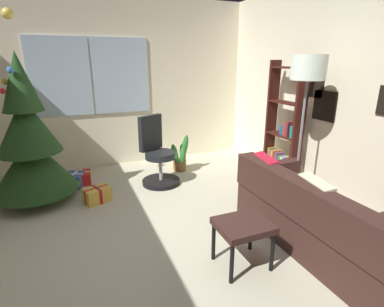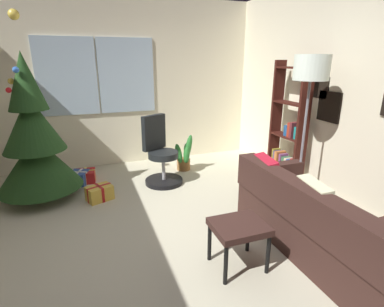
{
  "view_description": "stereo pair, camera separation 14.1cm",
  "coord_description": "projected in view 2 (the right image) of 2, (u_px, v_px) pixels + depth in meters",
  "views": [
    {
      "loc": [
        -0.73,
        -2.44,
        1.79
      ],
      "look_at": [
        0.49,
        0.52,
        0.77
      ],
      "focal_mm": 27.87,
      "sensor_mm": 36.0,
      "label": 1
    },
    {
      "loc": [
        -0.6,
        -2.49,
        1.79
      ],
      "look_at": [
        0.49,
        0.52,
        0.77
      ],
      "focal_mm": 27.87,
      "sensor_mm": 36.0,
      "label": 2
    }
  ],
  "objects": [
    {
      "name": "bookshelf",
      "position": [
        288.0,
        133.0,
        4.26
      ],
      "size": [
        0.18,
        0.64,
        1.78
      ],
      "color": "#38140F",
      "rests_on": "ground_plane"
    },
    {
      "name": "wall_back_with_windows",
      "position": [
        119.0,
        84.0,
        5.01
      ],
      "size": [
        4.64,
        0.12,
        2.76
      ],
      "color": "#F0E7C5",
      "rests_on": "ground_plane"
    },
    {
      "name": "wall_right_with_frames",
      "position": [
        367.0,
        97.0,
        3.32
      ],
      "size": [
        0.12,
        5.42,
        2.76
      ],
      "color": "#F0E7C5",
      "rests_on": "ground_plane"
    },
    {
      "name": "gift_box_gold",
      "position": [
        100.0,
        193.0,
        3.93
      ],
      "size": [
        0.37,
        0.32,
        0.2
      ],
      "color": "gold",
      "rests_on": "ground_plane"
    },
    {
      "name": "ground_plane",
      "position": [
        164.0,
        251.0,
        2.98
      ],
      "size": [
        4.64,
        5.42,
        0.1
      ],
      "primitive_type": "cube",
      "color": "#BEB99E"
    },
    {
      "name": "office_chair",
      "position": [
        161.0,
        158.0,
        4.42
      ],
      "size": [
        0.56,
        0.58,
        1.01
      ],
      "color": "black",
      "rests_on": "ground_plane"
    },
    {
      "name": "floor_lamp",
      "position": [
        311.0,
        78.0,
        3.34
      ],
      "size": [
        0.39,
        0.39,
        1.84
      ],
      "color": "slate",
      "rests_on": "ground_plane"
    },
    {
      "name": "gift_box_red",
      "position": [
        86.0,
        176.0,
        4.53
      ],
      "size": [
        0.3,
        0.31,
        0.18
      ],
      "color": "red",
      "rests_on": "ground_plane"
    },
    {
      "name": "couch",
      "position": [
        343.0,
        230.0,
        2.77
      ],
      "size": [
        1.49,
        2.0,
        0.76
      ],
      "color": "#36201B",
      "rests_on": "ground_plane"
    },
    {
      "name": "footstool",
      "position": [
        239.0,
        230.0,
        2.59
      ],
      "size": [
        0.46,
        0.4,
        0.43
      ],
      "color": "#36201B",
      "rests_on": "ground_plane"
    },
    {
      "name": "potted_plant",
      "position": [
        185.0,
        157.0,
        4.92
      ],
      "size": [
        0.38,
        0.4,
        0.63
      ],
      "color": "olive",
      "rests_on": "ground_plane"
    },
    {
      "name": "holiday_tree",
      "position": [
        35.0,
        142.0,
        3.78
      ],
      "size": [
        1.05,
        1.05,
        2.32
      ],
      "color": "#4C331E",
      "rests_on": "ground_plane"
    },
    {
      "name": "gift_box_blue",
      "position": [
        79.0,
        178.0,
        4.45
      ],
      "size": [
        0.33,
        0.35,
        0.19
      ],
      "color": "#2D4C99",
      "rests_on": "ground_plane"
    },
    {
      "name": "gift_box_green",
      "position": [
        82.0,
        178.0,
        4.49
      ],
      "size": [
        0.32,
        0.32,
        0.15
      ],
      "color": "#1E722D",
      "rests_on": "ground_plane"
    }
  ]
}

